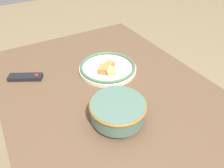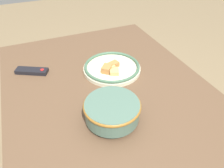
% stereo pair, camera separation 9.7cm
% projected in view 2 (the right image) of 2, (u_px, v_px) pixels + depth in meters
% --- Properties ---
extents(dining_table, '(1.33, 0.92, 0.72)m').
position_uv_depth(dining_table, '(112.00, 107.00, 1.03)').
color(dining_table, brown).
rests_on(dining_table, ground_plane).
extents(noodle_bowl, '(0.22, 0.22, 0.09)m').
position_uv_depth(noodle_bowl, '(112.00, 110.00, 0.83)').
color(noodle_bowl, '#4C6B5B').
rests_on(noodle_bowl, dining_table).
extents(food_plate, '(0.29, 0.29, 0.05)m').
position_uv_depth(food_plate, '(112.00, 68.00, 1.12)').
color(food_plate, beige).
rests_on(food_plate, dining_table).
extents(tv_remote, '(0.12, 0.17, 0.02)m').
position_uv_depth(tv_remote, '(32.00, 71.00, 1.11)').
color(tv_remote, black).
rests_on(tv_remote, dining_table).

